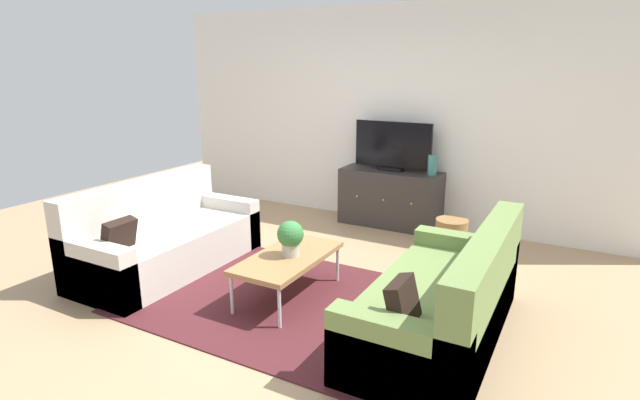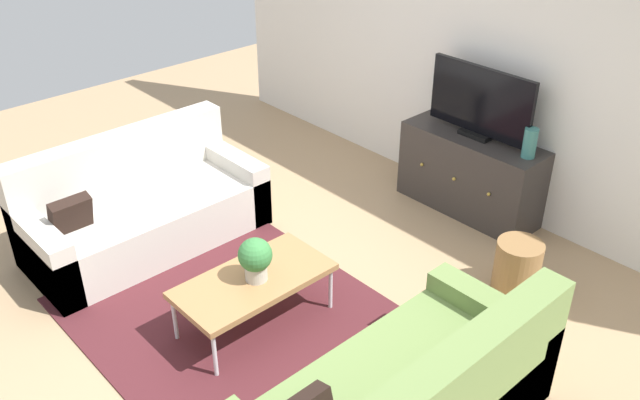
# 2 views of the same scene
# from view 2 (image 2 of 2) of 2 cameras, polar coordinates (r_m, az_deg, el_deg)

# --- Properties ---
(ground_plane) EXTENTS (10.00, 10.00, 0.00)m
(ground_plane) POSITION_cam_2_polar(r_m,az_deg,el_deg) (4.91, -4.96, -9.69)
(ground_plane) COLOR tan
(wall_back) EXTENTS (6.40, 0.12, 2.70)m
(wall_back) POSITION_cam_2_polar(r_m,az_deg,el_deg) (5.93, 14.59, 11.77)
(wall_back) COLOR white
(wall_back) RESTS_ON ground_plane
(area_rug) EXTENTS (2.50, 1.90, 0.01)m
(area_rug) POSITION_cam_2_polar(r_m,az_deg,el_deg) (4.84, -6.38, -10.38)
(area_rug) COLOR #4C1E23
(area_rug) RESTS_ON ground_plane
(couch_left_side) EXTENTS (0.87, 1.89, 0.87)m
(couch_left_side) POSITION_cam_2_polar(r_m,az_deg,el_deg) (5.72, -14.86, -0.78)
(couch_left_side) COLOR beige
(couch_left_side) RESTS_ON ground_plane
(coffee_table) EXTENTS (0.54, 1.07, 0.39)m
(coffee_table) POSITION_cam_2_polar(r_m,az_deg,el_deg) (4.63, -5.59, -6.81)
(coffee_table) COLOR #A37547
(coffee_table) RESTS_ON ground_plane
(potted_plant) EXTENTS (0.23, 0.23, 0.31)m
(potted_plant) POSITION_cam_2_polar(r_m,az_deg,el_deg) (4.50, -5.44, -4.85)
(potted_plant) COLOR #B7B2A8
(potted_plant) RESTS_ON coffee_table
(tv_console) EXTENTS (1.26, 0.47, 0.71)m
(tv_console) POSITION_cam_2_polar(r_m,az_deg,el_deg) (6.06, 12.47, 2.16)
(tv_console) COLOR #332D2B
(tv_console) RESTS_ON ground_plane
(flat_screen_tv) EXTENTS (0.97, 0.16, 0.61)m
(flat_screen_tv) POSITION_cam_2_polar(r_m,az_deg,el_deg) (5.80, 13.30, 7.94)
(flat_screen_tv) COLOR black
(flat_screen_tv) RESTS_ON tv_console
(glass_vase) EXTENTS (0.11, 0.11, 0.25)m
(glass_vase) POSITION_cam_2_polar(r_m,az_deg,el_deg) (5.61, 17.18, 4.59)
(glass_vase) COLOR teal
(glass_vase) RESTS_ON tv_console
(wicker_basket) EXTENTS (0.34, 0.34, 0.41)m
(wicker_basket) POSITION_cam_2_polar(r_m,az_deg,el_deg) (5.22, 16.20, -5.40)
(wicker_basket) COLOR olive
(wicker_basket) RESTS_ON ground_plane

